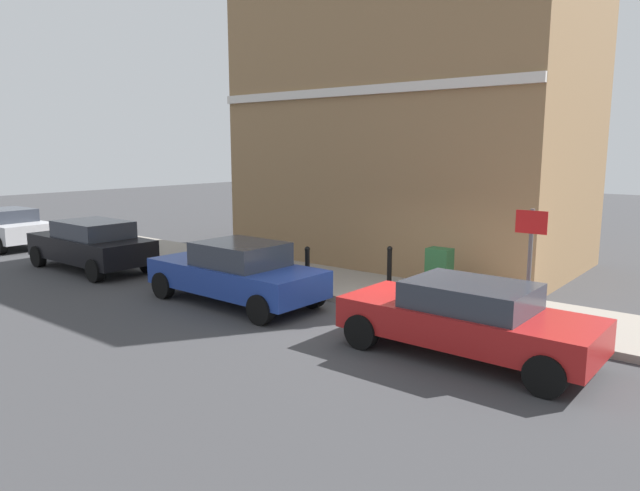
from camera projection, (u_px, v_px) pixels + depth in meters
The scene contains 11 objects.
ground at pixel (385, 321), 12.15m from camera, with size 80.00×80.00×0.00m, color #38383A.
sidewalk at pixel (247, 267), 17.25m from camera, with size 2.69×30.00×0.15m, color gray.
corner_building at pixel (412, 126), 18.08m from camera, with size 6.12×10.04×8.49m.
car_red at pixel (467, 317), 9.95m from camera, with size 1.87×4.37×1.33m.
car_blue at pixel (237, 272), 13.40m from camera, with size 1.94×4.45×1.46m.
car_black at pixel (91, 244), 17.11m from camera, with size 1.92×4.40×1.47m.
car_silver at pixel (5, 227), 21.10m from camera, with size 2.01×4.03×1.40m.
utility_cabinet at pixel (439, 275), 13.42m from camera, with size 0.46×0.61×1.15m.
bollard_near_cabinet at pixel (389, 265), 14.35m from camera, with size 0.14×0.14×1.04m.
bollard_far_kerb at pixel (307, 266), 14.31m from camera, with size 0.14×0.14×1.04m.
street_sign at pixel (530, 250), 11.02m from camera, with size 0.08×0.60×2.30m.
Camera 1 is at (-10.01, -6.23, 3.58)m, focal length 32.50 mm.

